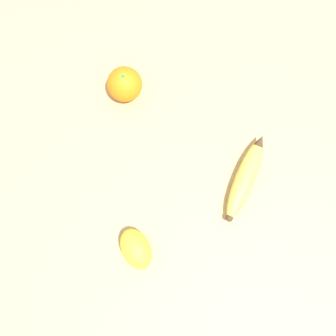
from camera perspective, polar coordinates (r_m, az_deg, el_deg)
name	(u,v)px	position (r m, az deg, el deg)	size (l,w,h in m)	color
ground_plane	(168,213)	(0.78, 0.03, -6.61)	(3.00, 3.00, 0.00)	tan
banana	(245,178)	(0.79, 11.16, -1.39)	(0.18, 0.09, 0.04)	#DBCC4C
orange	(125,84)	(0.82, -6.32, 11.99)	(0.07, 0.07, 0.07)	orange
lemon	(134,247)	(0.75, -4.90, -11.42)	(0.08, 0.09, 0.05)	yellow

